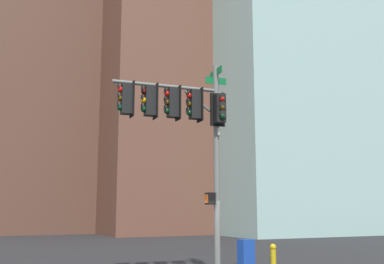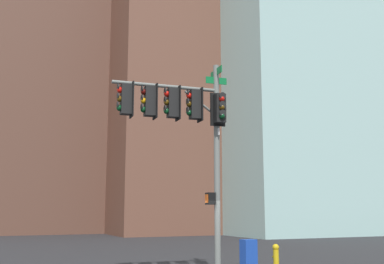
% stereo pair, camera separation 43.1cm
% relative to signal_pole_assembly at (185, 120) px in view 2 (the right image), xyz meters
% --- Properties ---
extents(signal_pole_assembly, '(1.15, 4.04, 7.23)m').
position_rel_signal_pole_assembly_xyz_m(signal_pole_assembly, '(0.00, 0.00, 0.00)').
color(signal_pole_assembly, slate).
rests_on(signal_pole_assembly, ground_plane).
extents(fire_hydrant, '(0.34, 0.26, 0.87)m').
position_rel_signal_pole_assembly_xyz_m(fire_hydrant, '(1.72, -4.65, -4.71)').
color(fire_hydrant, gold).
rests_on(fire_hydrant, ground_plane).
extents(newspaper_box, '(0.48, 0.59, 1.05)m').
position_rel_signal_pole_assembly_xyz_m(newspaper_box, '(2.09, -3.62, -4.66)').
color(newspaper_box, '#193FA5').
rests_on(newspaper_box, ground_plane).
extents(building_brick_nearside, '(25.92, 20.98, 41.94)m').
position_rel_signal_pole_assembly_xyz_m(building_brick_nearside, '(36.15, -14.99, 15.78)').
color(building_brick_nearside, brown).
rests_on(building_brick_nearside, ground_plane).
extents(building_brick_midblock, '(19.67, 19.59, 29.06)m').
position_rel_signal_pole_assembly_xyz_m(building_brick_midblock, '(39.64, -1.47, 9.34)').
color(building_brick_midblock, brown).
rests_on(building_brick_midblock, ground_plane).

